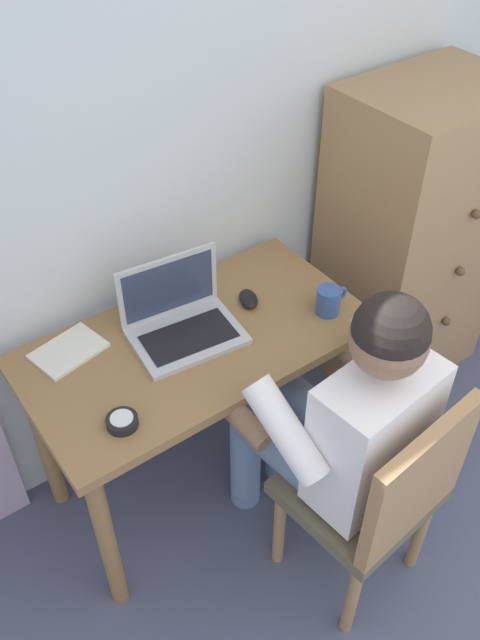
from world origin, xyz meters
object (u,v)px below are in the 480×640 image
(notebook_pad, at_px, (69,351))
(coffee_mug, at_px, (329,300))
(chair, at_px, (378,493))
(desk, at_px, (198,365))
(laptop, at_px, (181,319))
(computer_mouse, at_px, (248,299))
(dresser, at_px, (411,240))
(person_seated, at_px, (339,418))
(desk_clock, at_px, (122,421))

(notebook_pad, distance_m, coffee_mug, 0.85)
(chair, relative_size, notebook_pad, 4.15)
(desk, relative_size, laptop, 3.03)
(notebook_pad, bearing_deg, laptop, -32.00)
(computer_mouse, relative_size, notebook_pad, 0.48)
(dresser, xyz_separation_m, notebook_pad, (-1.43, 0.12, 0.10))
(computer_mouse, bearing_deg, person_seated, -73.29)
(person_seated, relative_size, desk_clock, 13.23)
(desk, bearing_deg, person_seated, -67.76)
(chair, height_order, notebook_pad, chair)
(desk, height_order, laptop, laptop)
(desk, bearing_deg, chair, -72.29)
(desk, relative_size, computer_mouse, 11.06)
(desk_clock, bearing_deg, dresser, 9.47)
(computer_mouse, height_order, desk_clock, computer_mouse)
(computer_mouse, bearing_deg, coffee_mug, -23.62)
(computer_mouse, bearing_deg, dresser, 23.39)
(chair, bearing_deg, dresser, 39.59)
(desk, xyz_separation_m, laptop, (-0.02, 0.06, 0.17))
(desk, xyz_separation_m, desk_clock, (-0.36, -0.17, 0.13))
(dresser, bearing_deg, chair, -140.41)
(person_seated, bearing_deg, laptop, 111.64)
(desk_clock, bearing_deg, coffee_mug, 2.09)
(desk, bearing_deg, dresser, 3.45)
(laptop, xyz_separation_m, coffee_mug, (0.45, -0.20, -0.00))
(laptop, height_order, desk_clock, laptop)
(person_seated, height_order, coffee_mug, person_seated)
(person_seated, xyz_separation_m, desk_clock, (-0.55, 0.30, 0.08))
(desk, xyz_separation_m, notebook_pad, (-0.35, 0.18, 0.13))
(computer_mouse, distance_m, desk_clock, 0.64)
(dresser, relative_size, notebook_pad, 6.09)
(person_seated, relative_size, laptop, 3.26)
(chair, distance_m, notebook_pad, 1.04)
(coffee_mug, bearing_deg, dresser, 17.99)
(dresser, relative_size, desk_clock, 14.22)
(notebook_pad, xyz_separation_m, coffee_mug, (0.78, -0.33, 0.04))
(chair, bearing_deg, desk, 107.71)
(laptop, xyz_separation_m, notebook_pad, (-0.34, 0.12, -0.05))
(notebook_pad, bearing_deg, person_seated, -61.85)
(desk, height_order, desk_clock, desk_clock)
(notebook_pad, bearing_deg, coffee_mug, -34.50)
(chair, xyz_separation_m, coffee_mug, (0.22, 0.51, 0.30))
(desk_clock, bearing_deg, computer_mouse, 20.26)
(notebook_pad, bearing_deg, chair, -67.82)
(laptop, bearing_deg, notebook_pad, 159.82)
(laptop, bearing_deg, coffee_mug, -24.50)
(computer_mouse, xyz_separation_m, notebook_pad, (-0.60, 0.13, -0.01))
(person_seated, bearing_deg, desk, 112.24)
(chair, bearing_deg, laptop, 107.62)
(desk, bearing_deg, desk_clock, -153.99)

